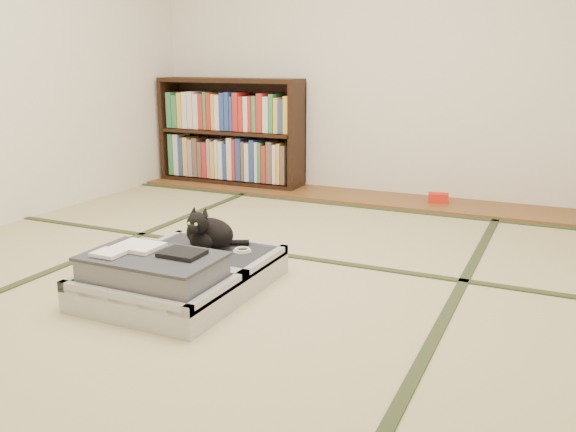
% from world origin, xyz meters
% --- Properties ---
extents(floor, '(4.50, 4.50, 0.00)m').
position_xyz_m(floor, '(0.00, 0.00, 0.00)').
color(floor, tan).
rests_on(floor, ground).
extents(wood_strip, '(4.00, 0.50, 0.02)m').
position_xyz_m(wood_strip, '(0.00, 2.00, 0.01)').
color(wood_strip, brown).
rests_on(wood_strip, ground).
extents(red_item, '(0.17, 0.12, 0.07)m').
position_xyz_m(red_item, '(0.54, 2.03, 0.06)').
color(red_item, red).
rests_on(red_item, wood_strip).
extents(tatami_borders, '(4.00, 4.50, 0.01)m').
position_xyz_m(tatami_borders, '(0.00, 0.49, 0.00)').
color(tatami_borders, '#2D381E').
rests_on(tatami_borders, ground).
extents(bookcase, '(1.31, 0.30, 0.92)m').
position_xyz_m(bookcase, '(-1.30, 2.07, 0.45)').
color(bookcase, black).
rests_on(bookcase, wood_strip).
extents(suitcase, '(0.68, 0.91, 0.27)m').
position_xyz_m(suitcase, '(-0.21, -0.34, 0.09)').
color(suitcase, '#B2B1B6').
rests_on(suitcase, floor).
extents(cat, '(0.30, 0.31, 0.25)m').
position_xyz_m(cat, '(-0.22, -0.04, 0.22)').
color(cat, black).
rests_on(cat, suitcase).
extents(cable_coil, '(0.09, 0.09, 0.02)m').
position_xyz_m(cable_coil, '(-0.04, -0.00, 0.14)').
color(cable_coil, white).
rests_on(cable_coil, suitcase).
extents(hanger, '(0.37, 0.25, 0.01)m').
position_xyz_m(hanger, '(-0.29, -0.18, 0.01)').
color(hanger, black).
rests_on(hanger, floor).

